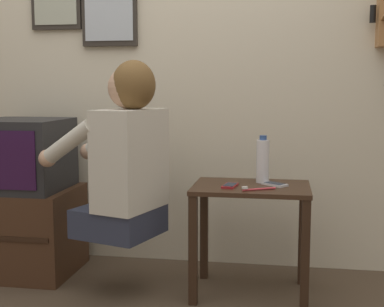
{
  "coord_description": "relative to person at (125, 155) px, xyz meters",
  "views": [
    {
      "loc": [
        0.59,
        -1.88,
        1.04
      ],
      "look_at": [
        0.16,
        0.68,
        0.71
      ],
      "focal_mm": 50.0,
      "sensor_mm": 36.0,
      "label": 1
    }
  ],
  "objects": [
    {
      "name": "cell_phone_spare",
      "position": [
        0.72,
        0.15,
        -0.15
      ],
      "size": [
        0.13,
        0.12,
        0.01
      ],
      "rotation": [
        0.0,
        0.0,
        0.89
      ],
      "color": "silver",
      "rests_on": "side_table"
    },
    {
      "name": "television",
      "position": [
        -0.65,
        0.23,
        -0.04
      ],
      "size": [
        0.45,
        0.47,
        0.39
      ],
      "color": "#232326",
      "rests_on": "tv_stand"
    },
    {
      "name": "water_bottle",
      "position": [
        0.66,
        0.22,
        -0.04
      ],
      "size": [
        0.07,
        0.07,
        0.24
      ],
      "color": "silver",
      "rests_on": "side_table"
    },
    {
      "name": "toothbrush",
      "position": [
        0.64,
        0.01,
        -0.15
      ],
      "size": [
        0.16,
        0.09,
        0.02
      ],
      "rotation": [
        0.0,
        0.0,
        2.08
      ],
      "color": "#D83F4C",
      "rests_on": "side_table"
    },
    {
      "name": "tv_stand",
      "position": [
        -0.67,
        0.24,
        -0.47
      ],
      "size": [
        0.57,
        0.49,
        0.48
      ],
      "color": "#422819",
      "rests_on": "ground_plane"
    },
    {
      "name": "wall_back",
      "position": [
        0.16,
        0.6,
        0.57
      ],
      "size": [
        6.8,
        0.05,
        2.55
      ],
      "color": "beige",
      "rests_on": "ground_plane"
    },
    {
      "name": "cell_phone_held",
      "position": [
        0.5,
        0.07,
        -0.15
      ],
      "size": [
        0.08,
        0.13,
        0.01
      ],
      "rotation": [
        0.0,
        0.0,
        -0.14
      ],
      "color": "maroon",
      "rests_on": "side_table"
    },
    {
      "name": "person",
      "position": [
        0.0,
        0.0,
        0.0
      ],
      "size": [
        0.62,
        0.52,
        0.86
      ],
      "rotation": [
        0.0,
        0.0,
        1.26
      ],
      "color": "#2D3347",
      "rests_on": "ground_plane"
    },
    {
      "name": "side_table",
      "position": [
        0.6,
        0.13,
        -0.27
      ],
      "size": [
        0.57,
        0.41,
        0.55
      ],
      "color": "#382316",
      "rests_on": "ground_plane"
    }
  ]
}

